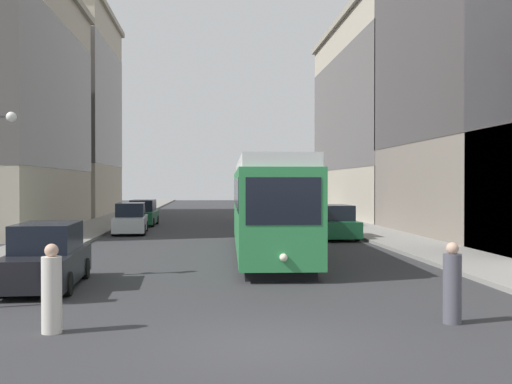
% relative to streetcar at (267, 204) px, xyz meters
% --- Properties ---
extents(ground_plane, '(200.00, 200.00, 0.00)m').
position_rel_streetcar_xyz_m(ground_plane, '(-1.36, -14.02, -2.10)').
color(ground_plane, '#303033').
extents(sidewalk_left, '(3.35, 120.00, 0.15)m').
position_rel_streetcar_xyz_m(sidewalk_left, '(-10.00, 25.98, -2.03)').
color(sidewalk_left, gray).
rests_on(sidewalk_left, ground).
extents(sidewalk_right, '(3.35, 120.00, 0.15)m').
position_rel_streetcar_xyz_m(sidewalk_right, '(7.28, 25.98, -2.03)').
color(sidewalk_right, gray).
rests_on(sidewalk_right, ground).
extents(streetcar, '(3.10, 14.89, 3.89)m').
position_rel_streetcar_xyz_m(streetcar, '(0.00, 0.00, 0.00)').
color(streetcar, black).
rests_on(streetcar, ground).
extents(transit_bus, '(2.64, 11.36, 3.45)m').
position_rel_streetcar_xyz_m(transit_bus, '(3.56, 19.97, -0.15)').
color(transit_bus, black).
rests_on(transit_bus, ground).
extents(parked_car_left_near, '(2.04, 4.88, 1.82)m').
position_rel_streetcar_xyz_m(parked_car_left_near, '(-7.03, -7.19, -1.26)').
color(parked_car_left_near, black).
rests_on(parked_car_left_near, ground).
extents(parked_car_left_mid, '(2.10, 5.08, 1.82)m').
position_rel_streetcar_xyz_m(parked_car_left_mid, '(-7.03, 11.76, -1.26)').
color(parked_car_left_mid, black).
rests_on(parked_car_left_mid, ground).
extents(parked_car_right_far, '(2.03, 4.90, 1.82)m').
position_rel_streetcar_xyz_m(parked_car_right_far, '(4.31, 7.35, -1.26)').
color(parked_car_right_far, black).
rests_on(parked_car_right_far, ground).
extents(parked_car_left_far, '(1.95, 4.89, 1.82)m').
position_rel_streetcar_xyz_m(parked_car_left_far, '(-7.02, 18.72, -1.26)').
color(parked_car_left_far, black).
rests_on(parked_car_left_far, ground).
extents(pedestrian_crossing_near, '(0.38, 0.38, 1.72)m').
position_rel_streetcar_xyz_m(pedestrian_crossing_near, '(2.69, -12.55, -1.30)').
color(pedestrian_crossing_near, '#4C4C56').
rests_on(pedestrian_crossing_near, ground).
extents(pedestrian_crossing_far, '(0.40, 0.40, 1.77)m').
position_rel_streetcar_xyz_m(pedestrian_crossing_far, '(-5.51, -12.73, -1.28)').
color(pedestrian_crossing_far, beige).
rests_on(pedestrian_crossing_far, ground).
extents(building_left_midblock, '(16.06, 16.26, 19.15)m').
position_rel_streetcar_xyz_m(building_left_midblock, '(-19.40, 33.93, 7.74)').
color(building_left_midblock, '#B2A893').
rests_on(building_left_midblock, ground).
extents(building_right_corner, '(13.04, 24.41, 17.32)m').
position_rel_streetcar_xyz_m(building_right_corner, '(15.17, 27.99, 6.79)').
color(building_right_corner, '#B2A893').
rests_on(building_right_corner, ground).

